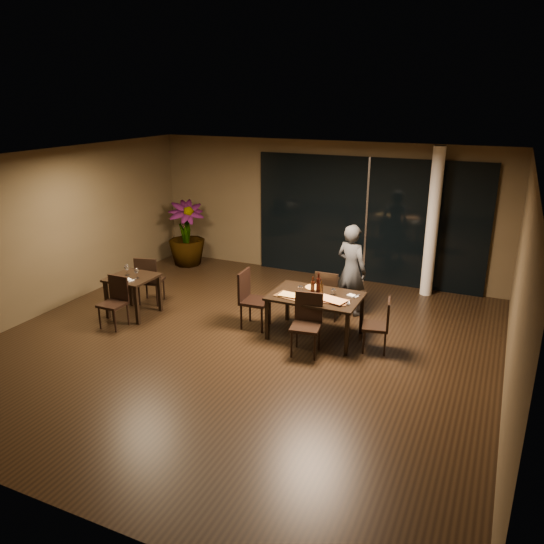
# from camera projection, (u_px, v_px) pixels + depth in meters

# --- Properties ---
(ground) EXTENTS (8.00, 8.00, 0.00)m
(ground) POSITION_uv_depth(u_px,v_px,m) (241.00, 344.00, 8.76)
(ground) COLOR black
(ground) RESTS_ON ground
(wall_back) EXTENTS (8.00, 0.10, 3.00)m
(wall_back) POSITION_uv_depth(u_px,v_px,m) (324.00, 209.00, 11.78)
(wall_back) COLOR #483C26
(wall_back) RESTS_ON ground
(wall_front) EXTENTS (8.00, 0.10, 3.00)m
(wall_front) POSITION_uv_depth(u_px,v_px,m) (30.00, 377.00, 4.78)
(wall_front) COLOR #483C26
(wall_front) RESTS_ON ground
(wall_left) EXTENTS (0.10, 8.00, 3.00)m
(wall_left) POSITION_uv_depth(u_px,v_px,m) (47.00, 231.00, 9.87)
(wall_left) COLOR #483C26
(wall_left) RESTS_ON ground
(wall_right) EXTENTS (0.10, 8.00, 3.00)m
(wall_right) POSITION_uv_depth(u_px,v_px,m) (523.00, 296.00, 6.69)
(wall_right) COLOR #483C26
(wall_right) RESTS_ON ground
(ceiling) EXTENTS (8.00, 8.00, 0.04)m
(ceiling) POSITION_uv_depth(u_px,v_px,m) (237.00, 159.00, 7.80)
(ceiling) COLOR silver
(ceiling) RESTS_ON wall_back
(window_panel) EXTENTS (5.00, 0.06, 2.70)m
(window_panel) POSITION_uv_depth(u_px,v_px,m) (367.00, 221.00, 11.35)
(window_panel) COLOR black
(window_panel) RESTS_ON ground
(column) EXTENTS (0.24, 0.24, 3.00)m
(column) POSITION_uv_depth(u_px,v_px,m) (432.00, 223.00, 10.49)
(column) COLOR white
(column) RESTS_ON ground
(main_table) EXTENTS (1.50, 1.00, 0.75)m
(main_table) POSITION_uv_depth(u_px,v_px,m) (316.00, 299.00, 8.84)
(main_table) COLOR black
(main_table) RESTS_ON ground
(side_table) EXTENTS (0.80, 0.80, 0.75)m
(side_table) POSITION_uv_depth(u_px,v_px,m) (132.00, 283.00, 9.76)
(side_table) COLOR black
(side_table) RESTS_ON ground
(chair_main_far) EXTENTS (0.43, 0.43, 0.93)m
(chair_main_far) POSITION_uv_depth(u_px,v_px,m) (328.00, 292.00, 9.59)
(chair_main_far) COLOR black
(chair_main_far) RESTS_ON ground
(chair_main_near) EXTENTS (0.51, 0.51, 0.97)m
(chair_main_near) POSITION_uv_depth(u_px,v_px,m) (307.00, 320.00, 8.36)
(chair_main_near) COLOR black
(chair_main_near) RESTS_ON ground
(chair_main_left) EXTENTS (0.50, 0.50, 1.02)m
(chair_main_left) POSITION_uv_depth(u_px,v_px,m) (251.00, 296.00, 9.27)
(chair_main_left) COLOR black
(chair_main_left) RESTS_ON ground
(chair_main_right) EXTENTS (0.48, 0.48, 0.88)m
(chair_main_right) POSITION_uv_depth(u_px,v_px,m) (381.00, 323.00, 8.39)
(chair_main_right) COLOR black
(chair_main_right) RESTS_ON ground
(chair_side_far) EXTENTS (0.55, 0.55, 0.97)m
(chair_side_far) POSITION_uv_depth(u_px,v_px,m) (149.00, 278.00, 10.28)
(chair_side_far) COLOR black
(chair_side_far) RESTS_ON ground
(chair_side_near) EXTENTS (0.42, 0.42, 0.90)m
(chair_side_near) POSITION_uv_depth(u_px,v_px,m) (115.00, 299.00, 9.33)
(chair_side_near) COLOR black
(chair_side_near) RESTS_ON ground
(diner) EXTENTS (0.68, 0.57, 1.71)m
(diner) POSITION_uv_depth(u_px,v_px,m) (351.00, 270.00, 9.74)
(diner) COLOR #2D3033
(diner) RESTS_ON ground
(potted_plant) EXTENTS (1.19, 1.19, 1.54)m
(potted_plant) POSITION_uv_depth(u_px,v_px,m) (186.00, 234.00, 12.63)
(potted_plant) COLOR #214717
(potted_plant) RESTS_ON ground
(pizza_board_left) EXTENTS (0.67, 0.42, 0.01)m
(pizza_board_left) POSITION_uv_depth(u_px,v_px,m) (293.00, 297.00, 8.73)
(pizza_board_left) COLOR #432B15
(pizza_board_left) RESTS_ON main_table
(pizza_board_right) EXTENTS (0.61, 0.31, 0.01)m
(pizza_board_right) POSITION_uv_depth(u_px,v_px,m) (330.00, 300.00, 8.58)
(pizza_board_right) COLOR #472816
(pizza_board_right) RESTS_ON main_table
(oblong_pizza_left) EXTENTS (0.46, 0.22, 0.02)m
(oblong_pizza_left) POSITION_uv_depth(u_px,v_px,m) (293.00, 296.00, 8.72)
(oblong_pizza_left) COLOR maroon
(oblong_pizza_left) RESTS_ON pizza_board_left
(oblong_pizza_right) EXTENTS (0.58, 0.37, 0.02)m
(oblong_pizza_right) POSITION_uv_depth(u_px,v_px,m) (330.00, 299.00, 8.57)
(oblong_pizza_right) COLOR #6A090A
(oblong_pizza_right) RESTS_ON pizza_board_right
(round_pizza) EXTENTS (0.30, 0.30, 0.01)m
(round_pizza) POSITION_uv_depth(u_px,v_px,m) (314.00, 288.00, 9.14)
(round_pizza) COLOR #B02413
(round_pizza) RESTS_ON main_table
(bottle_a) EXTENTS (0.07, 0.07, 0.30)m
(bottle_a) POSITION_uv_depth(u_px,v_px,m) (313.00, 285.00, 8.83)
(bottle_a) COLOR black
(bottle_a) RESTS_ON main_table
(bottle_b) EXTENTS (0.06, 0.06, 0.26)m
(bottle_b) POSITION_uv_depth(u_px,v_px,m) (321.00, 288.00, 8.76)
(bottle_b) COLOR black
(bottle_b) RESTS_ON main_table
(bottle_c) EXTENTS (0.08, 0.08, 0.34)m
(bottle_c) POSITION_uv_depth(u_px,v_px,m) (318.00, 283.00, 8.87)
(bottle_c) COLOR black
(bottle_c) RESTS_ON main_table
(tumbler_left) EXTENTS (0.08, 0.08, 0.10)m
(tumbler_left) POSITION_uv_depth(u_px,v_px,m) (300.00, 289.00, 8.95)
(tumbler_left) COLOR white
(tumbler_left) RESTS_ON main_table
(tumbler_right) EXTENTS (0.08, 0.08, 0.10)m
(tumbler_right) POSITION_uv_depth(u_px,v_px,m) (333.00, 292.00, 8.82)
(tumbler_right) COLOR white
(tumbler_right) RESTS_ON main_table
(napkin_near) EXTENTS (0.20, 0.16, 0.01)m
(napkin_near) POSITION_uv_depth(u_px,v_px,m) (344.00, 302.00, 8.49)
(napkin_near) COLOR white
(napkin_near) RESTS_ON main_table
(napkin_far) EXTENTS (0.20, 0.15, 0.01)m
(napkin_far) POSITION_uv_depth(u_px,v_px,m) (353.00, 296.00, 8.77)
(napkin_far) COLOR white
(napkin_far) RESTS_ON main_table
(wine_glass_a) EXTENTS (0.09, 0.09, 0.19)m
(wine_glass_a) POSITION_uv_depth(u_px,v_px,m) (127.00, 270.00, 9.77)
(wine_glass_a) COLOR white
(wine_glass_a) RESTS_ON side_table
(wine_glass_b) EXTENTS (0.08, 0.08, 0.18)m
(wine_glass_b) POSITION_uv_depth(u_px,v_px,m) (137.00, 273.00, 9.60)
(wine_glass_b) COLOR white
(wine_glass_b) RESTS_ON side_table
(side_napkin) EXTENTS (0.20, 0.16, 0.01)m
(side_napkin) POSITION_uv_depth(u_px,v_px,m) (129.00, 280.00, 9.52)
(side_napkin) COLOR white
(side_napkin) RESTS_ON side_table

